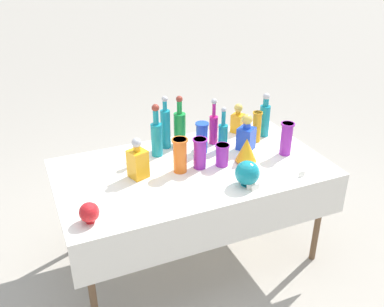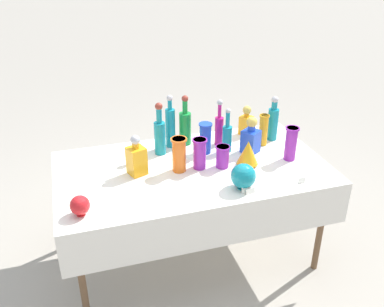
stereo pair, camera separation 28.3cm
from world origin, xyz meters
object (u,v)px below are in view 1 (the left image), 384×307
Objects in this scene: slender_vase_0 at (257,126)px; slender_vase_2 at (222,154)px; slender_vase_1 at (200,152)px; tall_bottle_0 at (223,134)px; tall_bottle_3 at (165,127)px; round_bowl_1 at (89,212)px; square_decanter_2 at (138,161)px; slender_vase_5 at (202,137)px; square_decanter_0 at (238,120)px; slender_vase_4 at (286,138)px; slender_vase_3 at (180,154)px; round_bowl_0 at (247,173)px; tall_bottle_1 at (157,136)px; tall_bottle_2 at (214,127)px; tall_bottle_4 at (265,118)px; square_decanter_1 at (246,135)px; tall_bottle_5 at (180,126)px; fluted_vase_0 at (246,150)px.

slender_vase_2 is at bearing -150.44° from slender_vase_0.
tall_bottle_0 is at bearing 34.05° from slender_vase_1.
tall_bottle_3 reaches higher than round_bowl_1.
square_decanter_2 is 0.57m from slender_vase_2.
slender_vase_2 is at bearing -79.21° from slender_vase_5.
square_decanter_0 is (0.25, 0.23, -0.02)m from tall_bottle_0.
square_decanter_2 is 1.15× the size of slender_vase_4.
slender_vase_3 is 1.94× the size of round_bowl_1.
slender_vase_1 is at bearing -145.95° from tall_bottle_0.
slender_vase_1 is 0.86m from round_bowl_1.
square_decanter_2 is at bearing 148.22° from round_bowl_0.
tall_bottle_1 is 0.71m from round_bowl_0.
tall_bottle_2 is at bearing 50.43° from slender_vase_1.
tall_bottle_1 is 1.61× the size of slender_vase_4.
slender_vase_3 is 0.74m from round_bowl_1.
tall_bottle_4 is 0.28m from square_decanter_1.
slender_vase_2 is 1.27× the size of round_bowl_1.
fluted_vase_0 is at bearing -54.50° from tall_bottle_5.
round_bowl_1 is at bearing -135.04° from tall_bottle_1.
tall_bottle_1 is at bearing 147.54° from fluted_vase_0.
slender_vase_0 is 1.00× the size of slender_vase_3.
tall_bottle_5 reaches higher than slender_vase_0.
tall_bottle_3 is 0.27m from slender_vase_5.
slender_vase_3 is at bearing 25.85° from round_bowl_1.
square_decanter_1 is 0.50m from round_bowl_0.
tall_bottle_0 is 1.17m from round_bowl_1.
slender_vase_2 is at bearing 176.01° from slender_vase_4.
slender_vase_0 is at bearing -14.91° from tall_bottle_3.
tall_bottle_1 is (-0.46, 0.10, 0.03)m from tall_bottle_0.
tall_bottle_4 is at bearing 21.73° from slender_vase_1.
round_bowl_0 is (-0.46, -0.25, -0.04)m from slender_vase_4.
square_decanter_2 reaches higher than slender_vase_0.
slender_vase_2 is (-0.51, -0.29, -0.06)m from tall_bottle_4.
square_decanter_2 is at bearing -163.54° from slender_vase_5.
tall_bottle_2 reaches higher than square_decanter_2.
square_decanter_1 is at bearing -149.20° from slender_vase_0.
tall_bottle_0 is at bearing -39.47° from tall_bottle_5.
slender_vase_0 is (0.14, 0.08, 0.01)m from square_decanter_1.
slender_vase_2 is 0.68× the size of slender_vase_5.
tall_bottle_4 is 1.44× the size of slender_vase_4.
tall_bottle_1 is 0.85m from round_bowl_1.
square_decanter_1 is 0.32m from slender_vase_5.
square_decanter_2 is (-0.67, -0.13, -0.01)m from tall_bottle_0.
fluted_vase_0 is (-0.10, -0.17, -0.02)m from square_decanter_1.
tall_bottle_2 reaches higher than tall_bottle_0.
square_decanter_0 is at bearing 72.79° from square_decanter_1.
tall_bottle_2 is 0.62m from round_bowl_0.
square_decanter_1 is at bearing -107.21° from square_decanter_0.
square_decanter_2 reaches higher than slender_vase_4.
slender_vase_4 is at bearing -2.10° from fluted_vase_0.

